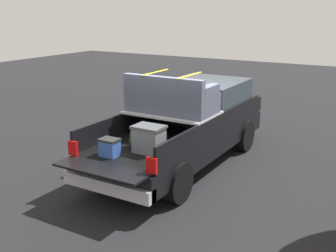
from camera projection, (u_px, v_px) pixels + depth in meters
ground_plane at (181, 165)px, 9.88m from camera, size 40.00×40.00×0.00m
pickup_truck at (189, 123)px, 9.91m from camera, size 6.05×2.06×2.23m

